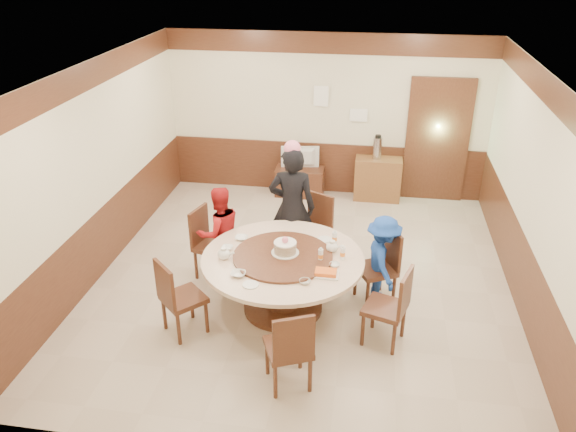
% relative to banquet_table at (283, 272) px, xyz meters
% --- Properties ---
extents(room, '(6.00, 6.04, 2.84)m').
position_rel_banquet_table_xyz_m(room, '(0.16, 0.76, 0.55)').
color(room, '#C1AD9A').
rests_on(room, ground).
extents(banquet_table, '(1.95, 1.95, 0.78)m').
position_rel_banquet_table_xyz_m(banquet_table, '(0.00, 0.00, 0.00)').
color(banquet_table, '#482516').
rests_on(banquet_table, ground).
extents(chair_0, '(0.60, 0.59, 0.97)m').
position_rel_banquet_table_xyz_m(chair_0, '(1.13, 0.39, -0.23)').
color(chair_0, '#482516').
rests_on(chair_0, ground).
extents(chair_1, '(0.60, 0.60, 0.97)m').
position_rel_banquet_table_xyz_m(chair_1, '(0.22, 1.24, -0.23)').
color(chair_1, '#482516').
rests_on(chair_1, ground).
extents(chair_2, '(0.55, 0.54, 0.97)m').
position_rel_banquet_table_xyz_m(chair_2, '(-1.07, 0.64, -0.23)').
color(chair_2, '#482516').
rests_on(chair_2, ground).
extents(chair_3, '(0.62, 0.62, 0.97)m').
position_rel_banquet_table_xyz_m(chair_3, '(-1.07, -0.61, -0.23)').
color(chair_3, '#482516').
rests_on(chair_3, ground).
extents(chair_4, '(0.58, 0.58, 0.97)m').
position_rel_banquet_table_xyz_m(chair_4, '(0.27, -1.29, -0.23)').
color(chair_4, '#482516').
rests_on(chair_4, ground).
extents(chair_5, '(0.56, 0.55, 0.97)m').
position_rel_banquet_table_xyz_m(chair_5, '(1.25, -0.44, -0.23)').
color(chair_5, '#482516').
rests_on(chair_5, ground).
extents(person_standing, '(0.66, 0.45, 1.74)m').
position_rel_banquet_table_xyz_m(person_standing, '(-0.06, 1.11, 0.34)').
color(person_standing, black).
rests_on(person_standing, ground).
extents(person_red, '(0.80, 0.77, 1.29)m').
position_rel_banquet_table_xyz_m(person_red, '(-0.96, 0.67, 0.11)').
color(person_red, '#AD1719').
rests_on(person_red, ground).
extents(person_blue, '(0.60, 0.84, 1.17)m').
position_rel_banquet_table_xyz_m(person_blue, '(1.18, 0.39, 0.05)').
color(person_blue, '#183E9C').
rests_on(person_blue, ground).
extents(birthday_cake, '(0.33, 0.33, 0.22)m').
position_rel_banquet_table_xyz_m(birthday_cake, '(0.02, 0.05, 0.32)').
color(birthday_cake, white).
rests_on(birthday_cake, banquet_table).
extents(teapot_left, '(0.17, 0.15, 0.13)m').
position_rel_banquet_table_xyz_m(teapot_left, '(-0.68, -0.14, 0.28)').
color(teapot_left, white).
rests_on(teapot_left, banquet_table).
extents(teapot_right, '(0.17, 0.15, 0.13)m').
position_rel_banquet_table_xyz_m(teapot_right, '(0.57, 0.23, 0.28)').
color(teapot_right, white).
rests_on(teapot_right, banquet_table).
extents(bowl_0, '(0.16, 0.16, 0.04)m').
position_rel_banquet_table_xyz_m(bowl_0, '(-0.59, 0.35, 0.24)').
color(bowl_0, white).
rests_on(bowl_0, banquet_table).
extents(bowl_1, '(0.13, 0.13, 0.04)m').
position_rel_banquet_table_xyz_m(bowl_1, '(0.33, -0.52, 0.24)').
color(bowl_1, white).
rests_on(bowl_1, banquet_table).
extents(bowl_2, '(0.17, 0.17, 0.04)m').
position_rel_banquet_table_xyz_m(bowl_2, '(-0.43, -0.48, 0.24)').
color(bowl_2, white).
rests_on(bowl_2, banquet_table).
extents(bowl_3, '(0.12, 0.12, 0.04)m').
position_rel_banquet_table_xyz_m(bowl_3, '(0.63, -0.12, 0.24)').
color(bowl_3, white).
rests_on(bowl_3, banquet_table).
extents(bowl_4, '(0.14, 0.14, 0.03)m').
position_rel_banquet_table_xyz_m(bowl_4, '(-0.70, 0.09, 0.23)').
color(bowl_4, white).
rests_on(bowl_4, banquet_table).
extents(saucer_near, '(0.18, 0.18, 0.01)m').
position_rel_banquet_table_xyz_m(saucer_near, '(-0.25, -0.65, 0.22)').
color(saucer_near, white).
rests_on(saucer_near, banquet_table).
extents(saucer_far, '(0.18, 0.18, 0.01)m').
position_rel_banquet_table_xyz_m(saucer_far, '(0.45, 0.50, 0.22)').
color(saucer_far, white).
rests_on(saucer_far, banquet_table).
extents(shrimp_platter, '(0.30, 0.20, 0.06)m').
position_rel_banquet_table_xyz_m(shrimp_platter, '(0.54, -0.32, 0.24)').
color(shrimp_platter, white).
rests_on(shrimp_platter, banquet_table).
extents(bottle_0, '(0.06, 0.06, 0.16)m').
position_rel_banquet_table_xyz_m(bottle_0, '(0.45, -0.02, 0.30)').
color(bottle_0, white).
rests_on(bottle_0, banquet_table).
extents(bottle_1, '(0.06, 0.06, 0.16)m').
position_rel_banquet_table_xyz_m(bottle_1, '(0.71, 0.06, 0.30)').
color(bottle_1, white).
rests_on(bottle_1, banquet_table).
extents(bottle_2, '(0.06, 0.06, 0.16)m').
position_rel_banquet_table_xyz_m(bottle_2, '(0.58, 0.42, 0.30)').
color(bottle_2, white).
rests_on(bottle_2, banquet_table).
extents(tv_stand, '(0.85, 0.45, 0.50)m').
position_rel_banquet_table_xyz_m(tv_stand, '(-0.27, 3.50, -0.28)').
color(tv_stand, '#482516').
rests_on(tv_stand, ground).
extents(television, '(0.68, 0.19, 0.39)m').
position_rel_banquet_table_xyz_m(television, '(-0.27, 3.50, 0.16)').
color(television, gray).
rests_on(television, tv_stand).
extents(side_cabinet, '(0.80, 0.40, 0.75)m').
position_rel_banquet_table_xyz_m(side_cabinet, '(1.10, 3.53, -0.16)').
color(side_cabinet, brown).
rests_on(side_cabinet, ground).
extents(thermos, '(0.15, 0.15, 0.38)m').
position_rel_banquet_table_xyz_m(thermos, '(1.05, 3.53, 0.41)').
color(thermos, silver).
rests_on(thermos, side_cabinet).
extents(notice_left, '(0.25, 0.00, 0.35)m').
position_rel_banquet_table_xyz_m(notice_left, '(0.05, 3.70, 1.22)').
color(notice_left, white).
rests_on(notice_left, room).
extents(notice_right, '(0.30, 0.00, 0.22)m').
position_rel_banquet_table_xyz_m(notice_right, '(0.70, 3.70, 0.92)').
color(notice_right, white).
rests_on(notice_right, room).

